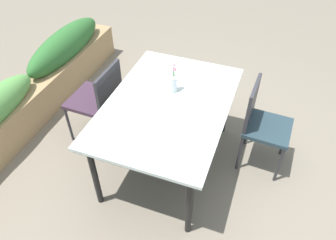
# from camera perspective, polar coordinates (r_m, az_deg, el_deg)

# --- Properties ---
(ground_plane) EXTENTS (12.00, 12.00, 0.00)m
(ground_plane) POSITION_cam_1_polar(r_m,az_deg,el_deg) (3.37, 1.63, -7.31)
(ground_plane) COLOR #756B5B
(dining_table) EXTENTS (1.52, 1.05, 0.79)m
(dining_table) POSITION_cam_1_polar(r_m,az_deg,el_deg) (2.84, -0.00, 2.04)
(dining_table) COLOR silver
(dining_table) RESTS_ON ground
(chair_far_side) EXTENTS (0.48, 0.48, 0.89)m
(chair_far_side) POSITION_cam_1_polar(r_m,az_deg,el_deg) (3.36, -12.22, 3.99)
(chair_far_side) COLOR #3C2839
(chair_far_side) RESTS_ON ground
(chair_near_right) EXTENTS (0.44, 0.44, 0.92)m
(chair_near_right) POSITION_cam_1_polar(r_m,az_deg,el_deg) (3.13, 16.32, -0.18)
(chair_near_right) COLOR #243740
(chair_near_right) RESTS_ON ground
(flower_vase) EXTENTS (0.08, 0.08, 0.29)m
(flower_vase) POSITION_cam_1_polar(r_m,az_deg,el_deg) (2.89, 0.91, 6.79)
(flower_vase) COLOR silver
(flower_vase) RESTS_ON dining_table
(planter_box) EXTENTS (3.16, 0.36, 0.75)m
(planter_box) POSITION_cam_1_polar(r_m,az_deg,el_deg) (4.01, -22.73, 5.13)
(planter_box) COLOR #9E7F56
(planter_box) RESTS_ON ground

